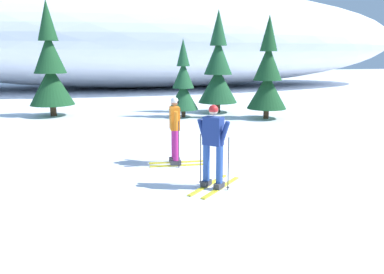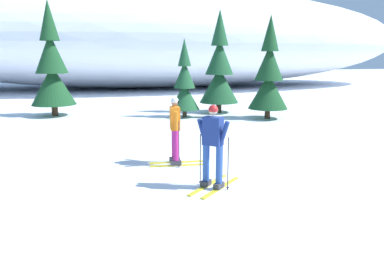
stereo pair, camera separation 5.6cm
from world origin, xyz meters
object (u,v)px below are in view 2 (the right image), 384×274
(skier_navy_jacket, at_px, (213,145))
(pine_tree_far_right, at_px, (269,76))
(pine_tree_far_left, at_px, (52,68))
(pine_tree_center_right, at_px, (219,70))
(skier_orange_jacket, at_px, (175,129))
(pine_tree_center_left, at_px, (185,85))

(skier_navy_jacket, height_order, pine_tree_far_right, pine_tree_far_right)
(pine_tree_far_left, relative_size, pine_tree_far_right, 1.16)
(pine_tree_far_left, distance_m, pine_tree_center_right, 8.02)
(pine_tree_far_left, bearing_deg, pine_tree_center_right, -6.15)
(skier_orange_jacket, height_order, pine_tree_center_left, pine_tree_center_left)
(pine_tree_center_right, bearing_deg, skier_navy_jacket, -108.78)
(pine_tree_center_left, bearing_deg, pine_tree_far_left, 162.08)
(pine_tree_center_left, height_order, pine_tree_center_right, pine_tree_center_right)
(skier_orange_jacket, bearing_deg, pine_tree_center_left, 75.04)
(skier_orange_jacket, relative_size, pine_tree_far_right, 0.39)
(pine_tree_far_right, bearing_deg, pine_tree_far_left, 160.94)
(pine_tree_center_right, relative_size, pine_tree_far_right, 1.10)
(pine_tree_far_left, bearing_deg, pine_tree_center_left, -17.92)
(pine_tree_center_right, bearing_deg, skier_orange_jacket, -114.86)
(skier_navy_jacket, relative_size, pine_tree_center_right, 0.36)
(skier_navy_jacket, height_order, pine_tree_center_right, pine_tree_center_right)
(pine_tree_far_left, relative_size, pine_tree_center_left, 1.49)
(pine_tree_far_right, bearing_deg, skier_orange_jacket, -131.19)
(skier_navy_jacket, bearing_deg, pine_tree_center_left, 80.26)
(pine_tree_center_left, distance_m, pine_tree_center_right, 2.37)
(skier_navy_jacket, relative_size, pine_tree_far_left, 0.34)
(pine_tree_far_left, bearing_deg, pine_tree_far_right, -19.06)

